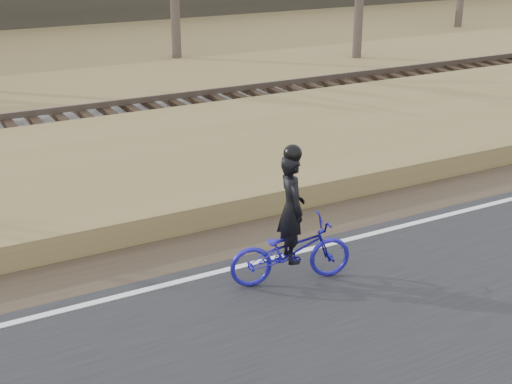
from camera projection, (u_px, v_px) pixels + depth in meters
ground at (247, 275)px, 10.74m from camera, size 120.00×120.00×0.00m
road at (344, 357)px, 8.68m from camera, size 120.00×6.00×0.06m
edge_line at (241, 266)px, 10.88m from camera, size 120.00×0.12×0.01m
shoulder at (213, 244)px, 11.71m from camera, size 120.00×1.60×0.04m
embankment at (147, 179)px, 14.10m from camera, size 120.00×5.00×0.44m
ballast at (91, 131)px, 17.20m from camera, size 120.00×3.00×0.45m
railroad at (90, 119)px, 17.09m from camera, size 120.00×2.40×0.29m
cyclist at (291, 240)px, 10.23m from camera, size 1.91×1.03×2.09m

